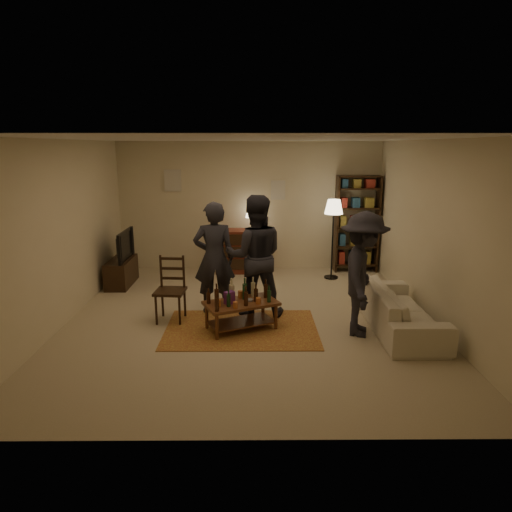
{
  "coord_description": "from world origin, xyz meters",
  "views": [
    {
      "loc": [
        0.07,
        -6.63,
        2.6
      ],
      "look_at": [
        0.12,
        0.1,
        0.97
      ],
      "focal_mm": 32.0,
      "sensor_mm": 36.0,
      "label": 1
    }
  ],
  "objects_px": {
    "bookshelf": "(357,223)",
    "floor_lamp": "(334,212)",
    "coffee_table": "(240,304)",
    "dresser": "(240,250)",
    "sofa": "(400,309)",
    "tv_stand": "(121,265)",
    "dining_chair": "(171,286)",
    "person_by_sofa": "(363,274)",
    "person_right": "(255,256)",
    "person_left": "(214,258)"
  },
  "relations": [
    {
      "from": "coffee_table",
      "to": "dresser",
      "type": "relative_size",
      "value": 0.86
    },
    {
      "from": "tv_stand",
      "to": "bookshelf",
      "type": "relative_size",
      "value": 0.52
    },
    {
      "from": "coffee_table",
      "to": "floor_lamp",
      "type": "distance_m",
      "value": 3.32
    },
    {
      "from": "person_by_sofa",
      "to": "sofa",
      "type": "bearing_deg",
      "value": -58.22
    },
    {
      "from": "dining_chair",
      "to": "dresser",
      "type": "distance_m",
      "value": 2.89
    },
    {
      "from": "dining_chair",
      "to": "person_left",
      "type": "distance_m",
      "value": 0.8
    },
    {
      "from": "coffee_table",
      "to": "sofa",
      "type": "relative_size",
      "value": 0.56
    },
    {
      "from": "coffee_table",
      "to": "dresser",
      "type": "xyz_separation_m",
      "value": [
        -0.08,
        3.14,
        0.09
      ]
    },
    {
      "from": "floor_lamp",
      "to": "person_by_sofa",
      "type": "relative_size",
      "value": 0.91
    },
    {
      "from": "bookshelf",
      "to": "person_by_sofa",
      "type": "relative_size",
      "value": 1.15
    },
    {
      "from": "coffee_table",
      "to": "person_by_sofa",
      "type": "xyz_separation_m",
      "value": [
        1.71,
        -0.16,
        0.49
      ]
    },
    {
      "from": "dining_chair",
      "to": "tv_stand",
      "type": "relative_size",
      "value": 0.95
    },
    {
      "from": "coffee_table",
      "to": "sofa",
      "type": "xyz_separation_m",
      "value": [
        2.31,
        0.02,
        -0.08
      ]
    },
    {
      "from": "tv_stand",
      "to": "person_left",
      "type": "relative_size",
      "value": 0.59
    },
    {
      "from": "dresser",
      "to": "person_right",
      "type": "height_order",
      "value": "person_right"
    },
    {
      "from": "tv_stand",
      "to": "floor_lamp",
      "type": "xyz_separation_m",
      "value": [
        4.1,
        0.42,
        0.95
      ]
    },
    {
      "from": "dresser",
      "to": "person_right",
      "type": "bearing_deg",
      "value": -83.36
    },
    {
      "from": "dresser",
      "to": "floor_lamp",
      "type": "xyz_separation_m",
      "value": [
        1.85,
        -0.49,
        0.86
      ]
    },
    {
      "from": "sofa",
      "to": "bookshelf",
      "type": "bearing_deg",
      "value": -0.82
    },
    {
      "from": "dining_chair",
      "to": "person_by_sofa",
      "type": "height_order",
      "value": "person_by_sofa"
    },
    {
      "from": "dresser",
      "to": "sofa",
      "type": "bearing_deg",
      "value": -52.46
    },
    {
      "from": "tv_stand",
      "to": "bookshelf",
      "type": "distance_m",
      "value": 4.84
    },
    {
      "from": "dining_chair",
      "to": "floor_lamp",
      "type": "xyz_separation_m",
      "value": [
        2.83,
        2.23,
        0.81
      ]
    },
    {
      "from": "person_right",
      "to": "sofa",
      "type": "bearing_deg",
      "value": 161.87
    },
    {
      "from": "coffee_table",
      "to": "dining_chair",
      "type": "bearing_deg",
      "value": 158.65
    },
    {
      "from": "floor_lamp",
      "to": "person_by_sofa",
      "type": "bearing_deg",
      "value": -91.23
    },
    {
      "from": "bookshelf",
      "to": "coffee_table",
      "type": "bearing_deg",
      "value": -126.36
    },
    {
      "from": "floor_lamp",
      "to": "person_by_sofa",
      "type": "xyz_separation_m",
      "value": [
        -0.06,
        -2.8,
        -0.47
      ]
    },
    {
      "from": "dresser",
      "to": "person_left",
      "type": "xyz_separation_m",
      "value": [
        -0.34,
        -2.41,
        0.42
      ]
    },
    {
      "from": "dining_chair",
      "to": "floor_lamp",
      "type": "bearing_deg",
      "value": 42.66
    },
    {
      "from": "dresser",
      "to": "person_by_sofa",
      "type": "relative_size",
      "value": 0.78
    },
    {
      "from": "bookshelf",
      "to": "floor_lamp",
      "type": "xyz_separation_m",
      "value": [
        -0.59,
        -0.56,
        0.31
      ]
    },
    {
      "from": "person_by_sofa",
      "to": "floor_lamp",
      "type": "bearing_deg",
      "value": 13.93
    },
    {
      "from": "coffee_table",
      "to": "floor_lamp",
      "type": "height_order",
      "value": "floor_lamp"
    },
    {
      "from": "person_left",
      "to": "bookshelf",
      "type": "bearing_deg",
      "value": -144.91
    },
    {
      "from": "person_left",
      "to": "person_by_sofa",
      "type": "height_order",
      "value": "person_left"
    },
    {
      "from": "person_left",
      "to": "coffee_table",
      "type": "bearing_deg",
      "value": 113.57
    },
    {
      "from": "tv_stand",
      "to": "sofa",
      "type": "relative_size",
      "value": 0.51
    },
    {
      "from": "tv_stand",
      "to": "dresser",
      "type": "bearing_deg",
      "value": 22.07
    },
    {
      "from": "bookshelf",
      "to": "person_by_sofa",
      "type": "xyz_separation_m",
      "value": [
        -0.65,
        -3.36,
        -0.16
      ]
    },
    {
      "from": "tv_stand",
      "to": "sofa",
      "type": "distance_m",
      "value": 5.14
    },
    {
      "from": "sofa",
      "to": "tv_stand",
      "type": "bearing_deg",
      "value": 64.66
    },
    {
      "from": "person_left",
      "to": "sofa",
      "type": "bearing_deg",
      "value": 158.96
    },
    {
      "from": "person_right",
      "to": "person_by_sofa",
      "type": "distance_m",
      "value": 1.68
    },
    {
      "from": "tv_stand",
      "to": "dresser",
      "type": "relative_size",
      "value": 0.78
    },
    {
      "from": "person_right",
      "to": "dresser",
      "type": "bearing_deg",
      "value": -85.9
    },
    {
      "from": "dresser",
      "to": "floor_lamp",
      "type": "bearing_deg",
      "value": -15.01
    },
    {
      "from": "bookshelf",
      "to": "person_right",
      "type": "distance_m",
      "value": 3.37
    },
    {
      "from": "floor_lamp",
      "to": "bookshelf",
      "type": "bearing_deg",
      "value": 43.45
    },
    {
      "from": "floor_lamp",
      "to": "dresser",
      "type": "bearing_deg",
      "value": 164.99
    }
  ]
}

